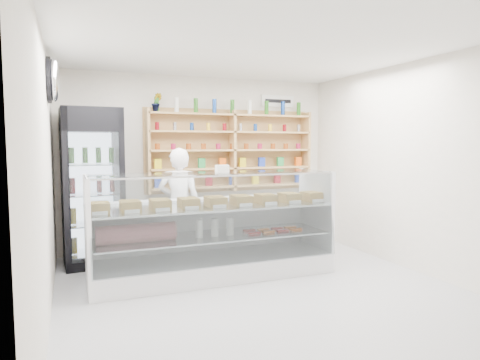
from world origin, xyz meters
name	(u,v)px	position (x,y,z in m)	size (l,w,h in m)	color
room	(265,171)	(0.00, 0.00, 1.40)	(5.00, 5.00, 5.00)	#A5A5A9
display_counter	(213,248)	(-0.34, 0.82, 0.37)	(3.09, 0.92, 1.34)	white
shop_worker	(179,205)	(-0.57, 1.69, 0.83)	(0.60, 0.39, 1.65)	white
drinks_cooler	(92,187)	(-1.74, 1.99, 1.10)	(0.83, 0.81, 2.20)	black
wall_shelving	(232,150)	(0.50, 2.34, 1.59)	(2.84, 0.28, 1.33)	tan
potted_plant	(157,103)	(-0.75, 2.34, 2.34)	(0.16, 0.13, 0.29)	#1E6626
security_mirror	(54,80)	(-2.17, 1.20, 2.45)	(0.15, 0.50, 0.50)	silver
wall_sign	(278,101)	(1.40, 2.47, 2.45)	(0.62, 0.03, 0.20)	white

